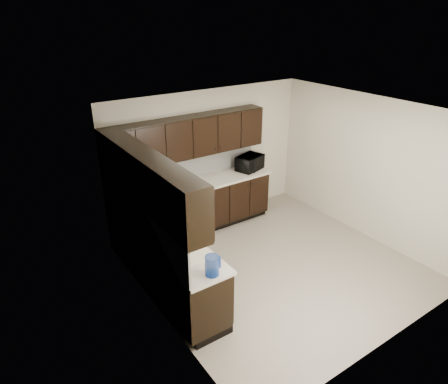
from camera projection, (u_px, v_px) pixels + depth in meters
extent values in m
plane|color=gray|center=(275.00, 266.00, 6.43)|extent=(4.00, 4.00, 0.00)
plane|color=white|center=(285.00, 112.00, 5.37)|extent=(4.00, 4.00, 0.00)
cube|color=beige|center=(208.00, 157.00, 7.40)|extent=(4.00, 0.02, 2.50)
cube|color=beige|center=(156.00, 235.00, 4.88)|extent=(0.02, 4.00, 2.50)
cube|color=beige|center=(367.00, 168.00, 6.92)|extent=(0.02, 4.00, 2.50)
cube|color=beige|center=(400.00, 260.00, 4.40)|extent=(4.00, 0.02, 2.50)
cube|color=black|center=(194.00, 209.00, 7.26)|extent=(3.00, 0.60, 0.90)
cube|color=black|center=(171.00, 269.00, 5.59)|extent=(0.60, 2.20, 0.90)
cube|color=black|center=(194.00, 227.00, 7.45)|extent=(3.00, 0.54, 0.10)
cube|color=black|center=(174.00, 291.00, 5.78)|extent=(0.54, 2.20, 0.10)
cube|color=beige|center=(193.00, 185.00, 7.06)|extent=(3.03, 0.63, 0.04)
cube|color=beige|center=(169.00, 240.00, 5.40)|extent=(0.63, 2.23, 0.04)
cube|color=silver|center=(185.00, 167.00, 7.16)|extent=(3.00, 0.02, 0.48)
cube|color=silver|center=(138.00, 220.00, 5.36)|extent=(0.02, 2.80, 0.48)
cube|color=black|center=(188.00, 137.00, 6.80)|extent=(3.00, 0.33, 0.70)
cube|color=black|center=(150.00, 181.00, 5.07)|extent=(0.33, 2.47, 0.70)
cube|color=beige|center=(192.00, 216.00, 6.92)|extent=(0.58, 0.02, 0.78)
cube|color=beige|center=(192.00, 198.00, 6.77)|extent=(0.58, 0.03, 0.08)
cylinder|color=black|center=(192.00, 198.00, 6.76)|extent=(0.04, 0.02, 0.04)
cube|color=beige|center=(180.00, 248.00, 5.17)|extent=(0.54, 0.82, 0.03)
cube|color=beige|center=(188.00, 261.00, 5.06)|extent=(0.42, 0.34, 0.16)
cube|color=beige|center=(174.00, 247.00, 5.36)|extent=(0.42, 0.34, 0.16)
cylinder|color=silver|center=(164.00, 245.00, 5.01)|extent=(0.03, 0.03, 0.26)
cylinder|color=silver|center=(167.00, 236.00, 4.98)|extent=(0.14, 0.02, 0.02)
cylinder|color=#B2B2B7|center=(188.00, 259.00, 5.04)|extent=(0.20, 0.20, 0.10)
imported|color=black|center=(250.00, 163.00, 7.62)|extent=(0.60, 0.50, 0.29)
imported|color=gray|center=(182.00, 234.00, 5.32)|extent=(0.09, 0.09, 0.18)
imported|color=gray|center=(148.00, 218.00, 5.64)|extent=(0.13, 0.13, 0.27)
cube|color=#BCBCBE|center=(125.00, 195.00, 6.36)|extent=(0.44, 0.38, 0.23)
cube|color=silver|center=(174.00, 235.00, 5.30)|extent=(0.52, 0.44, 0.17)
cylinder|color=navy|center=(212.00, 266.00, 4.62)|extent=(0.21, 0.21, 0.25)
cylinder|color=#0C788E|center=(156.00, 206.00, 6.04)|extent=(0.12, 0.12, 0.22)
cylinder|color=silver|center=(146.00, 199.00, 6.19)|extent=(0.14, 0.14, 0.27)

